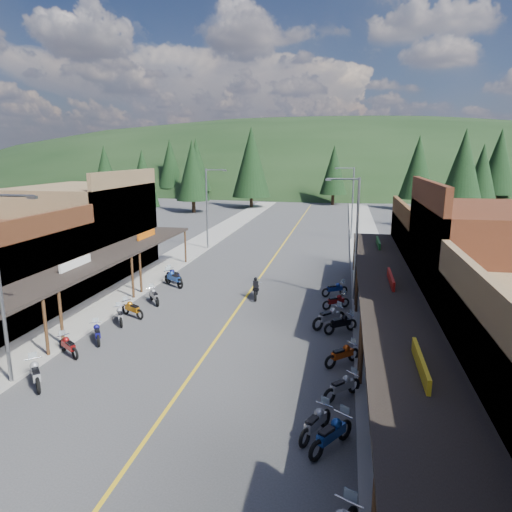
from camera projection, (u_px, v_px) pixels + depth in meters
The scene contains 43 objects.
ground at pixel (215, 341), 23.51m from camera, with size 220.00×220.00×0.00m, color #38383A.
centerline at pixel (274, 257), 42.66m from camera, with size 0.15×90.00×0.01m, color gold.
sidewalk_west at pixel (186, 252), 44.27m from camera, with size 3.40×94.00×0.15m, color gray.
sidewalk_east at pixel (370, 260), 41.02m from camera, with size 3.40×94.00×0.15m, color gray.
shop_west_2 at pixel (0, 272), 27.15m from camera, with size 10.90×9.00×6.20m.
shop_west_3 at pixel (86, 230), 36.13m from camera, with size 10.90×10.20×8.20m.
shop_east_2 at pixel (501, 280), 21.79m from camera, with size 10.90×9.00×8.20m.
shop_east_3 at pixel (454, 257), 31.20m from camera, with size 10.90×10.20×6.20m.
streetlight_0 at pixel (2, 282), 18.08m from camera, with size 2.16×0.18×8.00m.
streetlight_1 at pixel (208, 205), 44.89m from camera, with size 2.16×0.18×8.00m.
streetlight_2 at pixel (354, 234), 28.89m from camera, with size 2.16×0.18×8.00m.
streetlight_3 at pixel (351, 200), 49.95m from camera, with size 2.16×0.18×8.00m.
ridge_hill at pixel (327, 182), 152.77m from camera, with size 310.00×140.00×60.00m, color black.
pine_0 at pixel (105, 169), 88.92m from camera, with size 5.04×5.04×11.00m.
pine_1 at pixel (196, 164), 93.42m from camera, with size 5.88×5.88×12.50m.
pine_2 at pixel (251, 162), 79.15m from camera, with size 6.72×6.72×14.00m.
pine_3 at pixel (334, 170), 84.53m from camera, with size 5.04×5.04×11.00m.
pine_4 at pixel (418, 167), 76.01m from camera, with size 5.88×5.88×12.50m.
pine_5 at pixel (499, 162), 84.34m from camera, with size 6.72×6.72×14.00m.
pine_7 at pixel (170, 164), 100.66m from camera, with size 5.88×5.88×12.50m.
pine_8 at pixel (143, 179), 64.60m from camera, with size 4.48×4.48×10.00m.
pine_9 at pixel (481, 177), 60.71m from camera, with size 4.93×4.93×10.80m.
pine_10 at pixel (193, 170), 73.25m from camera, with size 5.38×5.38×11.60m.
pine_11 at pixel (463, 173), 54.58m from camera, with size 5.82×5.82×12.40m.
bike_west_5 at pixel (36, 373), 18.84m from camera, with size 0.70×2.09×1.20m, color #A6A6AB, non-canonical shape.
bike_west_6 at pixel (68, 345), 21.69m from camera, with size 0.62×1.87×1.07m, color maroon, non-canonical shape.
bike_west_7 at pixel (97, 332), 23.29m from camera, with size 0.62×1.86×1.06m, color navy, non-canonical shape.
bike_west_8 at pixel (120, 315), 25.78m from camera, with size 0.62×1.86×1.06m, color #9F9EA4, non-canonical shape.
bike_west_9 at pixel (132, 308), 26.82m from camera, with size 0.65×1.95×1.11m, color #AA610C, non-canonical shape.
bike_west_10 at pixel (154, 295), 29.27m from camera, with size 0.65×1.94×1.11m, color gray, non-canonical shape.
bike_west_11 at pixel (174, 278), 33.05m from camera, with size 0.76×2.27×1.30m, color navy, non-canonical shape.
bike_west_12 at pixel (174, 275), 33.98m from camera, with size 0.70×2.10×1.20m, color navy, non-canonical shape.
bike_east_4 at pixel (331, 433), 14.73m from camera, with size 0.73×2.18×1.24m, color navy, non-canonical shape.
bike_east_5 at pixel (316, 422), 15.44m from camera, with size 0.67×2.01×1.15m, color gray, non-canonical shape.
bike_east_6 at pixel (342, 386), 17.89m from camera, with size 0.64×1.93×1.10m, color #939498, non-canonical shape.
bike_east_7 at pixel (342, 353), 20.71m from camera, with size 0.66×1.98×1.13m, color #B13C0C, non-canonical shape.
bike_east_8 at pixel (341, 323), 24.46m from camera, with size 0.67×2.02×1.15m, color black, non-canonical shape.
bike_east_9 at pixel (329, 316), 25.19m from camera, with size 0.77×2.32×1.33m, color gray, non-canonical shape.
bike_east_10 at pixel (336, 301), 28.29m from camera, with size 0.62×1.85×1.06m, color maroon, non-canonical shape.
bike_east_11 at pixel (335, 288), 30.80m from camera, with size 0.64×1.92×1.10m, color navy, non-canonical shape.
rider_on_bike at pixel (256, 289), 30.33m from camera, with size 0.90×2.05×1.51m.
pedestrian_east_a at pixel (407, 425), 14.49m from camera, with size 0.64×0.42×1.76m, color #282132.
pedestrian_east_b at pixel (370, 263), 35.48m from camera, with size 0.93×0.53×1.91m, color brown.
Camera 1 is at (6.28, -21.16, 9.45)m, focal length 32.00 mm.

